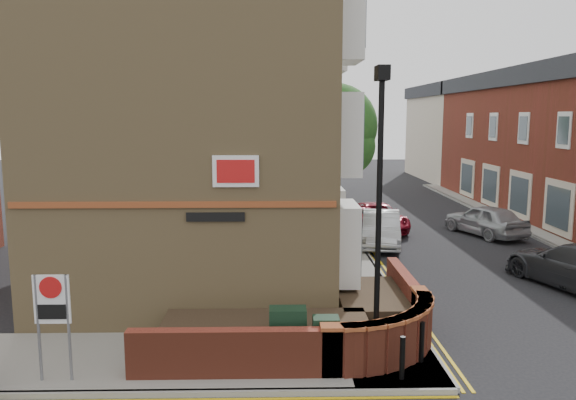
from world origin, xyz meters
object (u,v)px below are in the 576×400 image
at_px(zone_sign, 52,308).
at_px(silver_car_near, 381,229).
at_px(utility_cabinet_large, 288,335).
at_px(lamppost, 379,216).

relative_size(zone_sign, silver_car_near, 0.51).
xyz_separation_m(zone_sign, silver_car_near, (8.87, 12.32, -0.93)).
xyz_separation_m(utility_cabinet_large, zone_sign, (-4.70, -0.80, 0.92)).
distance_m(utility_cabinet_large, zone_sign, 4.86).
bearing_deg(silver_car_near, lamppost, -91.26).
relative_size(utility_cabinet_large, silver_car_near, 0.28).
bearing_deg(silver_car_near, zone_sign, -115.97).
relative_size(lamppost, silver_car_near, 1.45).
xyz_separation_m(utility_cabinet_large, silver_car_near, (4.17, 11.51, -0.00)).
height_order(utility_cabinet_large, silver_car_near, silver_car_near).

